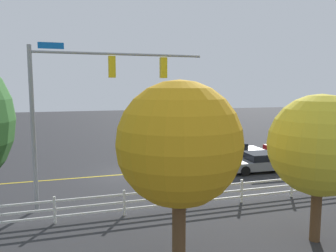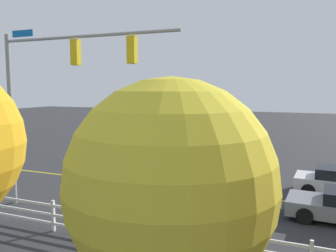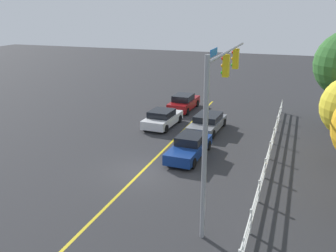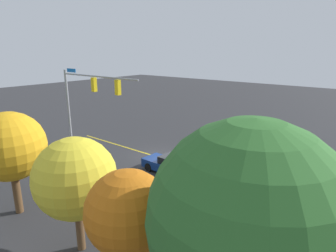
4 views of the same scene
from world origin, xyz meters
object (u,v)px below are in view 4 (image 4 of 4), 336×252
Objects in this scene: car_0 at (244,187)px; tree_2 at (248,219)px; tree_0 at (10,147)px; tree_3 at (75,178)px; car_2 at (172,166)px; car_3 at (263,168)px; tree_1 at (128,213)px.

tree_2 reaches higher than car_0.
tree_0 is 1.08× the size of tree_3.
tree_2 is at bearing 116.34° from car_0.
tree_2 reaches higher than car_2.
car_2 reaches higher than car_3.
car_0 is 1.08× the size of car_3.
car_0 is at bearing -84.40° from car_3.
car_2 is at bearing -59.12° from tree_1.
tree_3 is (7.95, -0.30, -1.39)m from tree_2.
car_3 is at bearing -105.46° from tree_3.
tree_2 reaches higher than tree_0.
car_0 is 10.50m from tree_3.
car_3 is 14.12m from tree_1.
car_0 is at bearing -87.90° from tree_1.
tree_1 is at bearing 123.11° from car_2.
car_3 reaches higher than car_0.
tree_0 is at bearing 4.05° from tree_3.
tree_0 is 5.44m from tree_3.
car_0 is at bearing -111.78° from tree_3.
car_2 is 0.82× the size of tree_0.
tree_2 reaches higher than tree_3.
tree_0 reaches higher than car_0.
tree_1 is (-0.53, 13.74, 3.21)m from car_3.
tree_0 is at bearing -2.34° from tree_1.
car_3 is at bearing -71.81° from tree_2.
car_2 is 0.90× the size of tree_1.
car_3 is 13.77m from tree_3.
car_3 is 16.43m from tree_0.
tree_0 is at bearing -120.81° from car_3.
tree_1 is 0.98× the size of tree_3.
tree_2 is 8.07m from tree_3.
tree_0 is at bearing 71.62° from car_2.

